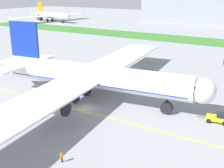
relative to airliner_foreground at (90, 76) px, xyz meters
name	(u,v)px	position (x,y,z in m)	size (l,w,h in m)	color
ground_plane	(86,108)	(2.00, -4.46, -6.03)	(600.00, 600.00, 0.00)	gray
apron_taxi_line	(82,111)	(2.00, -5.99, -6.03)	(280.00, 0.36, 0.01)	yellow
grass_median_strip	(207,42)	(2.00, 97.23, -5.98)	(320.00, 24.00, 0.10)	#38722D
airliner_foreground	(90,76)	(0.00, 0.00, 0.00)	(55.67, 89.18, 17.75)	white
pushback_tug	(218,118)	(28.52, 3.68, -5.07)	(6.09, 2.85, 2.10)	yellow
ground_crew_wingwalker_port	(82,89)	(-4.84, 3.15, -5.06)	(0.55, 0.31, 1.60)	black
ground_crew_marshaller_front	(62,156)	(11.49, -23.32, -4.99)	(0.25, 0.60, 1.70)	black
parked_airliner_far_left	(51,15)	(-130.72, 125.86, -0.95)	(44.00, 70.07, 14.96)	white
terminal_building	(212,12)	(-16.66, 179.73, 2.97)	(109.31, 20.00, 18.00)	gray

